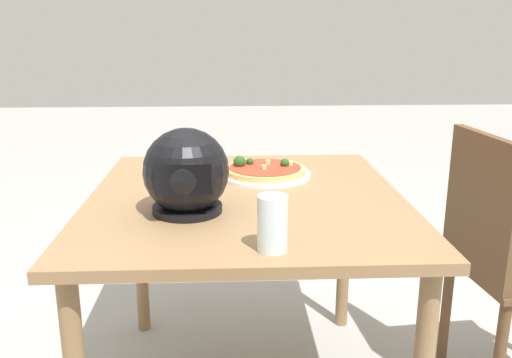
{
  "coord_description": "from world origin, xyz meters",
  "views": [
    {
      "loc": [
        0.04,
        1.59,
        1.22
      ],
      "look_at": [
        -0.04,
        -0.11,
        0.74
      ],
      "focal_mm": 38.41,
      "sensor_mm": 36.0,
      "label": 1
    }
  ],
  "objects_px": {
    "dining_table": "(246,221)",
    "chair_side": "(502,253)",
    "pizza": "(264,169)",
    "motorcycle_helmet": "(186,173)",
    "drinking_glass": "(272,223)"
  },
  "relations": [
    {
      "from": "dining_table",
      "to": "chair_side",
      "type": "bearing_deg",
      "value": -178.91
    },
    {
      "from": "motorcycle_helmet",
      "to": "chair_side",
      "type": "bearing_deg",
      "value": -170.52
    },
    {
      "from": "pizza",
      "to": "motorcycle_helmet",
      "type": "relative_size",
      "value": 1.19
    },
    {
      "from": "motorcycle_helmet",
      "to": "drinking_glass",
      "type": "height_order",
      "value": "motorcycle_helmet"
    },
    {
      "from": "chair_side",
      "to": "drinking_glass",
      "type": "bearing_deg",
      "value": 29.5
    },
    {
      "from": "chair_side",
      "to": "dining_table",
      "type": "bearing_deg",
      "value": 1.09
    },
    {
      "from": "pizza",
      "to": "motorcycle_helmet",
      "type": "height_order",
      "value": "motorcycle_helmet"
    },
    {
      "from": "pizza",
      "to": "dining_table",
      "type": "bearing_deg",
      "value": 72.24
    },
    {
      "from": "drinking_glass",
      "to": "chair_side",
      "type": "distance_m",
      "value": 0.94
    },
    {
      "from": "pizza",
      "to": "drinking_glass",
      "type": "height_order",
      "value": "drinking_glass"
    },
    {
      "from": "dining_table",
      "to": "motorcycle_helmet",
      "type": "bearing_deg",
      "value": 42.36
    },
    {
      "from": "pizza",
      "to": "drinking_glass",
      "type": "distance_m",
      "value": 0.65
    },
    {
      "from": "drinking_glass",
      "to": "chair_side",
      "type": "height_order",
      "value": "chair_side"
    },
    {
      "from": "pizza",
      "to": "motorcycle_helmet",
      "type": "distance_m",
      "value": 0.44
    },
    {
      "from": "pizza",
      "to": "drinking_glass",
      "type": "bearing_deg",
      "value": 88.18
    }
  ]
}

